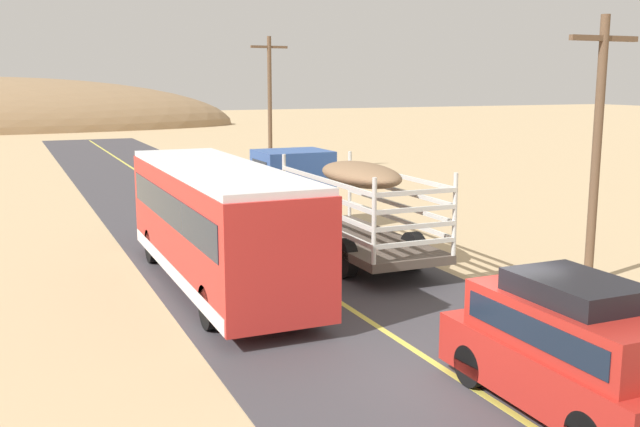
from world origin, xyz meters
name	(u,v)px	position (x,y,z in m)	size (l,w,h in m)	color
ground_plane	(463,383)	(0.00, 0.00, 0.00)	(240.00, 240.00, 0.00)	tan
road_surface	(463,382)	(0.00, 0.00, 0.01)	(8.00, 120.00, 0.02)	#423F44
road_centre_line	(463,382)	(0.00, 0.00, 0.02)	(0.16, 117.60, 0.00)	#D8CC4C
suv_near	(571,347)	(0.85, -1.71, 1.15)	(1.90, 4.62, 2.29)	#B2261E
livestock_truck	(316,190)	(2.19, 11.79, 1.79)	(2.53, 9.70, 3.02)	#3359A5
bus	(217,222)	(-2.34, 7.87, 1.75)	(2.54, 10.00, 3.21)	red
car_far	(206,175)	(2.01, 25.46, 0.69)	(1.80, 4.40, 1.46)	#8C7259
power_pole_near	(597,142)	(7.01, 4.30, 3.81)	(2.20, 0.24, 7.06)	brown
power_pole_mid	(270,101)	(7.01, 29.74, 4.22)	(2.20, 0.24, 7.87)	brown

